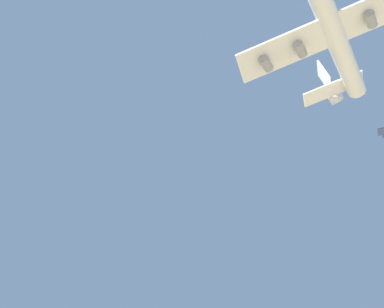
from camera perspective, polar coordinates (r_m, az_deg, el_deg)
carrier_jet at (r=130.59m, az=19.78°, el=17.22°), size 77.44×59.75×22.82m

